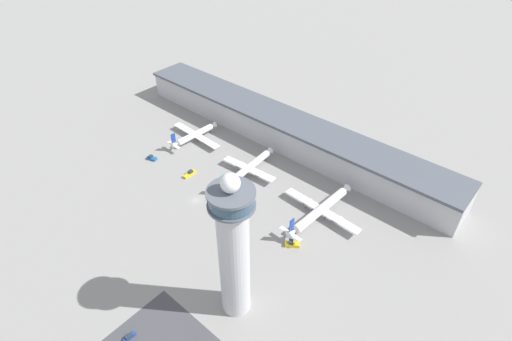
{
  "coord_description": "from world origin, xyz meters",
  "views": [
    {
      "loc": [
        120.18,
        -92.14,
        133.76
      ],
      "look_at": [
        15.12,
        28.31,
        10.12
      ],
      "focal_mm": 28.0,
      "sensor_mm": 36.0,
      "label": 1
    }
  ],
  "objects_px": {
    "service_truck_catering": "(190,174)",
    "service_truck_fuel": "(152,158)",
    "service_truck_water": "(219,194)",
    "service_truck_baggage": "(292,244)",
    "control_tower": "(234,250)",
    "car_navy_sedan": "(129,337)",
    "airplane_gate_alpha": "(195,135)",
    "airplane_gate_charlie": "(321,210)",
    "airplane_gate_bravo": "(248,169)"
  },
  "relations": [
    {
      "from": "service_truck_catering",
      "to": "service_truck_fuel",
      "type": "xyz_separation_m",
      "value": [
        -27.21,
        -4.64,
        -0.02
      ]
    },
    {
      "from": "service_truck_water",
      "to": "service_truck_baggage",
      "type": "bearing_deg",
      "value": -3.07
    },
    {
      "from": "control_tower",
      "to": "car_navy_sedan",
      "type": "xyz_separation_m",
      "value": [
        -19.46,
        -34.76,
        -30.86
      ]
    },
    {
      "from": "airplane_gate_alpha",
      "to": "airplane_gate_charlie",
      "type": "xyz_separation_m",
      "value": [
        94.12,
        -5.61,
        0.41
      ]
    },
    {
      "from": "airplane_gate_charlie",
      "to": "service_truck_water",
      "type": "bearing_deg",
      "value": -156.14
    },
    {
      "from": "control_tower",
      "to": "airplane_gate_bravo",
      "type": "distance_m",
      "value": 84.73
    },
    {
      "from": "service_truck_catering",
      "to": "service_truck_baggage",
      "type": "relative_size",
      "value": 1.22
    },
    {
      "from": "control_tower",
      "to": "service_truck_water",
      "type": "xyz_separation_m",
      "value": [
        -50.23,
        40.24,
        -30.56
      ]
    },
    {
      "from": "airplane_gate_bravo",
      "to": "airplane_gate_charlie",
      "type": "bearing_deg",
      "value": -1.56
    },
    {
      "from": "airplane_gate_alpha",
      "to": "service_truck_baggage",
      "type": "distance_m",
      "value": 99.64
    },
    {
      "from": "airplane_gate_alpha",
      "to": "car_navy_sedan",
      "type": "bearing_deg",
      "value": -52.57
    },
    {
      "from": "service_truck_catering",
      "to": "service_truck_water",
      "type": "bearing_deg",
      "value": -3.37
    },
    {
      "from": "airplane_gate_charlie",
      "to": "service_truck_fuel",
      "type": "distance_m",
      "value": 101.01
    },
    {
      "from": "service_truck_fuel",
      "to": "airplane_gate_bravo",
      "type": "bearing_deg",
      "value": 26.64
    },
    {
      "from": "control_tower",
      "to": "service_truck_water",
      "type": "distance_m",
      "value": 71.24
    },
    {
      "from": "control_tower",
      "to": "airplane_gate_alpha",
      "type": "distance_m",
      "value": 121.07
    },
    {
      "from": "service_truck_catering",
      "to": "service_truck_fuel",
      "type": "relative_size",
      "value": 1.29
    },
    {
      "from": "car_navy_sedan",
      "to": "service_truck_baggage",
      "type": "bearing_deg",
      "value": 76.36
    },
    {
      "from": "airplane_gate_alpha",
      "to": "car_navy_sedan",
      "type": "height_order",
      "value": "airplane_gate_alpha"
    },
    {
      "from": "service_truck_catering",
      "to": "service_truck_baggage",
      "type": "bearing_deg",
      "value": -3.17
    },
    {
      "from": "airplane_gate_alpha",
      "to": "service_truck_baggage",
      "type": "xyz_separation_m",
      "value": [
        95.26,
        -29.08,
        -2.69
      ]
    },
    {
      "from": "airplane_gate_alpha",
      "to": "service_truck_water",
      "type": "xyz_separation_m",
      "value": [
        46.93,
        -26.49,
        -2.88
      ]
    },
    {
      "from": "airplane_gate_alpha",
      "to": "service_truck_catering",
      "type": "xyz_separation_m",
      "value": [
        23.3,
        -25.1,
        -2.92
      ]
    },
    {
      "from": "airplane_gate_charlie",
      "to": "car_navy_sedan",
      "type": "relative_size",
      "value": 9.82
    },
    {
      "from": "service_truck_catering",
      "to": "airplane_gate_bravo",
      "type": "bearing_deg",
      "value": 41.53
    },
    {
      "from": "control_tower",
      "to": "airplane_gate_bravo",
      "type": "xyz_separation_m",
      "value": [
        -50.39,
        62.4,
        -27.31
      ]
    },
    {
      "from": "control_tower",
      "to": "service_truck_catering",
      "type": "distance_m",
      "value": 90.13
    },
    {
      "from": "airplane_gate_alpha",
      "to": "airplane_gate_bravo",
      "type": "relative_size",
      "value": 0.89
    },
    {
      "from": "airplane_gate_charlie",
      "to": "service_truck_baggage",
      "type": "height_order",
      "value": "airplane_gate_charlie"
    },
    {
      "from": "service_truck_water",
      "to": "car_navy_sedan",
      "type": "distance_m",
      "value": 81.06
    },
    {
      "from": "control_tower",
      "to": "airplane_gate_bravo",
      "type": "height_order",
      "value": "control_tower"
    },
    {
      "from": "airplane_gate_bravo",
      "to": "service_truck_fuel",
      "type": "height_order",
      "value": "airplane_gate_bravo"
    },
    {
      "from": "control_tower",
      "to": "service_truck_fuel",
      "type": "height_order",
      "value": "control_tower"
    },
    {
      "from": "control_tower",
      "to": "airplane_gate_alpha",
      "type": "xyz_separation_m",
      "value": [
        -97.15,
        66.72,
        -27.69
      ]
    },
    {
      "from": "service_truck_baggage",
      "to": "airplane_gate_charlie",
      "type": "bearing_deg",
      "value": 92.77
    },
    {
      "from": "control_tower",
      "to": "airplane_gate_charlie",
      "type": "relative_size",
      "value": 1.39
    },
    {
      "from": "service_truck_catering",
      "to": "car_navy_sedan",
      "type": "xyz_separation_m",
      "value": [
        54.38,
        -76.39,
        -0.25
      ]
    },
    {
      "from": "service_truck_catering",
      "to": "service_truck_water",
      "type": "xyz_separation_m",
      "value": [
        23.62,
        -1.39,
        0.04
      ]
    },
    {
      "from": "control_tower",
      "to": "airplane_gate_alpha",
      "type": "height_order",
      "value": "control_tower"
    },
    {
      "from": "service_truck_fuel",
      "to": "service_truck_baggage",
      "type": "xyz_separation_m",
      "value": [
        99.17,
        0.66,
        0.24
      ]
    },
    {
      "from": "airplane_gate_alpha",
      "to": "airplane_gate_bravo",
      "type": "xyz_separation_m",
      "value": [
        46.76,
        -4.33,
        0.38
      ]
    },
    {
      "from": "airplane_gate_bravo",
      "to": "service_truck_fuel",
      "type": "bearing_deg",
      "value": -153.36
    },
    {
      "from": "airplane_gate_bravo",
      "to": "service_truck_baggage",
      "type": "bearing_deg",
      "value": -27.04
    },
    {
      "from": "airplane_gate_alpha",
      "to": "service_truck_fuel",
      "type": "bearing_deg",
      "value": -97.49
    },
    {
      "from": "service_truck_catering",
      "to": "service_truck_fuel",
      "type": "distance_m",
      "value": 27.61
    },
    {
      "from": "service_truck_fuel",
      "to": "service_truck_water",
      "type": "distance_m",
      "value": 50.94
    },
    {
      "from": "control_tower",
      "to": "service_truck_water",
      "type": "height_order",
      "value": "control_tower"
    },
    {
      "from": "airplane_gate_alpha",
      "to": "control_tower",
      "type": "bearing_deg",
      "value": -34.48
    },
    {
      "from": "airplane_gate_charlie",
      "to": "service_truck_fuel",
      "type": "height_order",
      "value": "airplane_gate_charlie"
    },
    {
      "from": "service_truck_baggage",
      "to": "service_truck_water",
      "type": "height_order",
      "value": "service_truck_baggage"
    }
  ]
}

